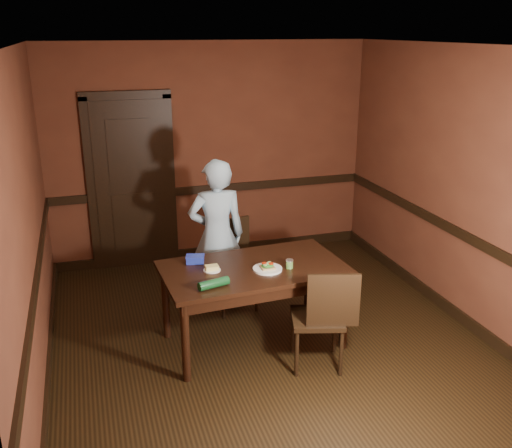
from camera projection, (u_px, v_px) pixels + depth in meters
floor at (267, 338)px, 5.50m from camera, size 4.00×4.50×0.01m
ceiling at (269, 45)px, 4.62m from camera, size 4.00×4.50×0.01m
wall_back at (211, 154)px, 7.09m from camera, size 4.00×0.02×2.70m
wall_front at (399, 323)px, 3.03m from camera, size 4.00×0.02×2.70m
wall_left at (28, 226)px, 4.51m from camera, size 0.02×4.50×2.70m
wall_right at (460, 187)px, 5.62m from camera, size 0.02×4.50×2.70m
dado_back at (212, 189)px, 7.23m from camera, size 4.00×0.03×0.10m
dado_left at (37, 278)px, 4.66m from camera, size 0.03×4.50×0.10m
dado_right at (454, 230)px, 5.76m from camera, size 0.03×4.50×0.10m
baseboard_back at (214, 250)px, 7.50m from camera, size 4.00×0.03×0.12m
baseboard_left at (49, 367)px, 4.93m from camera, size 0.03×4.50×0.12m
baseboard_right at (445, 305)px, 6.04m from camera, size 0.03×4.50×0.12m
door at (131, 180)px, 6.87m from camera, size 1.05×0.07×2.20m
dining_table at (254, 305)px, 5.31m from camera, size 1.71×1.03×0.78m
chair_far at (232, 267)px, 5.96m from camera, size 0.50×0.50×0.93m
chair_near at (317, 316)px, 4.94m from camera, size 0.54×0.54×0.94m
person at (217, 235)px, 5.88m from camera, size 0.61×0.42×1.61m
sandwich_plate at (267, 268)px, 5.11m from camera, size 0.26×0.26×0.07m
sauce_jar at (289, 264)px, 5.15m from camera, size 0.07×0.07×0.08m
cheese_saucer at (212, 269)px, 5.10m from camera, size 0.16×0.16×0.05m
food_tub at (195, 259)px, 5.26m from camera, size 0.19×0.16×0.07m
wrapped_veg at (214, 284)px, 4.76m from camera, size 0.28×0.14×0.08m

